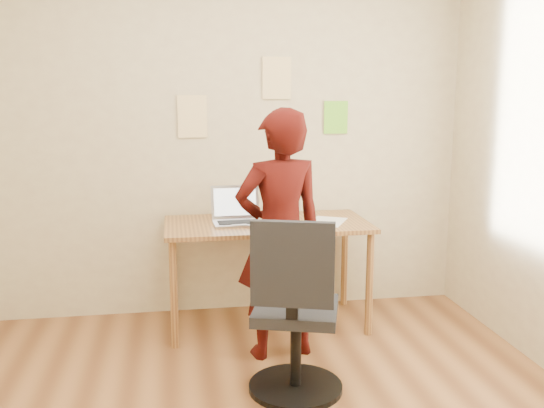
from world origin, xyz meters
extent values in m
cube|color=beige|center=(0.00, 1.77, 1.35)|extent=(3.50, 0.04, 2.70)
cube|color=beige|center=(0.00, -1.77, 1.35)|extent=(3.50, 0.04, 2.70)
cube|color=olive|center=(0.23, 1.38, 0.72)|extent=(1.40, 0.70, 0.03)
cylinder|color=olive|center=(-0.42, 1.08, 0.35)|extent=(0.05, 0.05, 0.71)
cylinder|color=olive|center=(0.88, 1.08, 0.35)|extent=(0.05, 0.05, 0.71)
cylinder|color=olive|center=(-0.42, 1.68, 0.35)|extent=(0.05, 0.05, 0.71)
cylinder|color=olive|center=(0.88, 1.68, 0.35)|extent=(0.05, 0.05, 0.71)
cube|color=#AEAEB5|center=(0.03, 1.35, 0.75)|extent=(0.34, 0.24, 0.02)
cube|color=black|center=(0.03, 1.35, 0.76)|extent=(0.28, 0.14, 0.00)
cube|color=#AEAEB5|center=(0.02, 1.50, 0.87)|extent=(0.34, 0.08, 0.23)
cube|color=white|center=(0.02, 1.50, 0.87)|extent=(0.30, 0.06, 0.19)
cube|color=white|center=(0.65, 1.34, 0.74)|extent=(0.35, 0.39, 0.00)
cube|color=black|center=(0.38, 1.17, 0.74)|extent=(0.08, 0.14, 0.01)
cube|color=#3F4C59|center=(0.38, 1.17, 0.75)|extent=(0.07, 0.11, 0.00)
cube|color=#F9D995|center=(-0.25, 1.74, 1.45)|extent=(0.21, 0.00, 0.30)
cube|color=#F9D995|center=(0.36, 1.74, 1.73)|extent=(0.21, 0.00, 0.30)
cube|color=#79DF32|center=(0.81, 1.74, 1.44)|extent=(0.18, 0.00, 0.24)
cube|color=black|center=(0.24, 0.40, 0.46)|extent=(0.55, 0.55, 0.06)
cube|color=black|center=(0.17, 0.20, 0.78)|extent=(0.42, 0.17, 0.44)
cube|color=black|center=(0.17, 0.20, 0.56)|extent=(0.07, 0.06, 0.12)
cylinder|color=black|center=(0.24, 0.40, 0.22)|extent=(0.06, 0.06, 0.44)
cylinder|color=black|center=(0.24, 0.40, 0.02)|extent=(0.52, 0.52, 0.03)
imported|color=#380A07|center=(0.23, 0.87, 0.77)|extent=(0.62, 0.46, 1.54)
camera|label=1|loc=(-0.41, -2.66, 1.64)|focal=40.00mm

